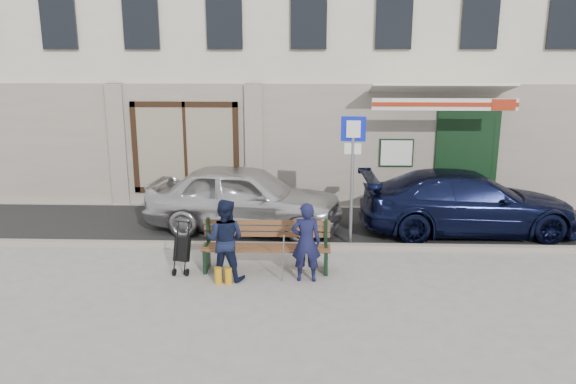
{
  "coord_description": "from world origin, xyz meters",
  "views": [
    {
      "loc": [
        0.01,
        -9.56,
        4.01
      ],
      "look_at": [
        -0.39,
        1.6,
        1.2
      ],
      "focal_mm": 35.0,
      "sensor_mm": 36.0,
      "label": 1
    }
  ],
  "objects_px": {
    "car_silver": "(245,198)",
    "stroller": "(182,251)",
    "woman": "(225,240)",
    "parking_sign": "(353,160)",
    "man": "(306,242)",
    "bench": "(264,247)",
    "car_navy": "(468,202)"
  },
  "relations": [
    {
      "from": "parking_sign",
      "to": "bench",
      "type": "distance_m",
      "value": 2.66
    },
    {
      "from": "car_silver",
      "to": "woman",
      "type": "xyz_separation_m",
      "value": [
        -0.03,
        -2.89,
        -0.02
      ]
    },
    {
      "from": "bench",
      "to": "man",
      "type": "relative_size",
      "value": 1.66
    },
    {
      "from": "car_silver",
      "to": "woman",
      "type": "distance_m",
      "value": 2.89
    },
    {
      "from": "car_navy",
      "to": "man",
      "type": "xyz_separation_m",
      "value": [
        -3.63,
        -2.91,
        0.02
      ]
    },
    {
      "from": "man",
      "to": "woman",
      "type": "bearing_deg",
      "value": -1.66
    },
    {
      "from": "bench",
      "to": "man",
      "type": "bearing_deg",
      "value": -30.0
    },
    {
      "from": "woman",
      "to": "stroller",
      "type": "relative_size",
      "value": 1.55
    },
    {
      "from": "parking_sign",
      "to": "stroller",
      "type": "xyz_separation_m",
      "value": [
        -3.24,
        -1.63,
        -1.41
      ]
    },
    {
      "from": "car_navy",
      "to": "man",
      "type": "relative_size",
      "value": 3.33
    },
    {
      "from": "car_navy",
      "to": "stroller",
      "type": "xyz_separation_m",
      "value": [
        -5.93,
        -2.61,
        -0.28
      ]
    },
    {
      "from": "parking_sign",
      "to": "car_silver",
      "type": "bearing_deg",
      "value": 163.28
    },
    {
      "from": "bench",
      "to": "stroller",
      "type": "relative_size",
      "value": 2.5
    },
    {
      "from": "parking_sign",
      "to": "stroller",
      "type": "relative_size",
      "value": 2.85
    },
    {
      "from": "bench",
      "to": "woman",
      "type": "height_order",
      "value": "woman"
    },
    {
      "from": "car_silver",
      "to": "parking_sign",
      "type": "relative_size",
      "value": 1.63
    },
    {
      "from": "woman",
      "to": "parking_sign",
      "type": "bearing_deg",
      "value": -130.91
    },
    {
      "from": "car_navy",
      "to": "stroller",
      "type": "relative_size",
      "value": 5.03
    },
    {
      "from": "parking_sign",
      "to": "woman",
      "type": "xyz_separation_m",
      "value": [
        -2.39,
        -1.91,
        -1.09
      ]
    },
    {
      "from": "woman",
      "to": "stroller",
      "type": "height_order",
      "value": "woman"
    },
    {
      "from": "bench",
      "to": "car_silver",
      "type": "bearing_deg",
      "value": 104.18
    },
    {
      "from": "man",
      "to": "woman",
      "type": "xyz_separation_m",
      "value": [
        -1.45,
        0.03,
        0.02
      ]
    },
    {
      "from": "car_silver",
      "to": "stroller",
      "type": "bearing_deg",
      "value": 169.19
    },
    {
      "from": "car_navy",
      "to": "bench",
      "type": "xyz_separation_m",
      "value": [
        -4.43,
        -2.45,
        -0.24
      ]
    },
    {
      "from": "bench",
      "to": "woman",
      "type": "relative_size",
      "value": 1.61
    },
    {
      "from": "parking_sign",
      "to": "stroller",
      "type": "height_order",
      "value": "parking_sign"
    },
    {
      "from": "parking_sign",
      "to": "man",
      "type": "height_order",
      "value": "parking_sign"
    },
    {
      "from": "car_silver",
      "to": "bench",
      "type": "height_order",
      "value": "car_silver"
    },
    {
      "from": "man",
      "to": "woman",
      "type": "height_order",
      "value": "woman"
    },
    {
      "from": "woman",
      "to": "stroller",
      "type": "bearing_deg",
      "value": -7.85
    },
    {
      "from": "stroller",
      "to": "parking_sign",
      "type": "bearing_deg",
      "value": 41.53
    },
    {
      "from": "car_navy",
      "to": "man",
      "type": "bearing_deg",
      "value": 126.68
    }
  ]
}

